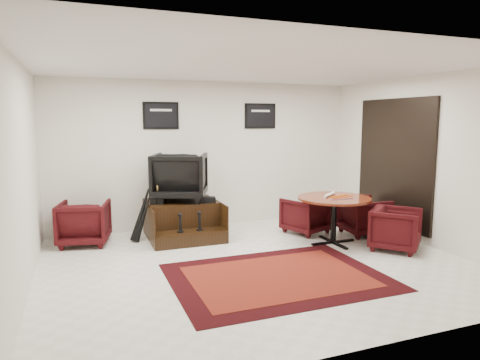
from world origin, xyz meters
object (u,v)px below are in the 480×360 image
armchair_side (84,221)px  table_chair_back (306,213)px  table_chair_corner (396,227)px  shine_chair (180,174)px  shine_podium (182,220)px  meeting_table (334,203)px  table_chair_window (364,214)px

armchair_side → table_chair_back: bearing=-177.8°
table_chair_corner → shine_chair: bearing=103.7°
shine_podium → meeting_table: (2.28, -1.33, 0.40)m
armchair_side → table_chair_corner: (4.66, -2.10, -0.03)m
armchair_side → table_chair_corner: bearing=167.9°
table_chair_window → table_chair_corner: table_chair_window is taller
shine_chair → table_chair_back: 2.41m
table_chair_corner → meeting_table: bearing=97.2°
shine_podium → shine_chair: (0.00, 0.13, 0.82)m
meeting_table → table_chair_window: (0.85, 0.30, -0.32)m
shine_podium → meeting_table: bearing=-30.3°
armchair_side → table_chair_window: 4.91m
shine_chair → table_chair_back: (2.19, -0.69, -0.75)m
shine_chair → armchair_side: 1.79m
armchair_side → table_chair_back: 3.89m
meeting_table → table_chair_window: meeting_table is taller
meeting_table → table_chair_back: 0.85m
table_chair_corner → table_chair_back: bearing=78.9°
armchair_side → table_chair_back: size_ratio=1.10×
shine_chair → table_chair_window: size_ratio=1.26×
shine_podium → table_chair_corner: table_chair_corner is taller
shine_podium → table_chair_corner: bearing=-33.4°
shine_podium → shine_chair: shine_chair is taller
shine_podium → armchair_side: (-1.65, 0.11, 0.11)m
table_chair_back → table_chair_window: bearing=132.2°
shine_chair → table_chair_window: (3.13, -1.17, -0.74)m
shine_chair → table_chair_back: bearing=-175.9°
shine_podium → armchair_side: 1.65m
table_chair_window → shine_chair: bearing=73.7°
shine_podium → meeting_table: size_ratio=1.05×
shine_podium → table_chair_window: size_ratio=1.70×
armchair_side → table_chair_window: size_ratio=1.07×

